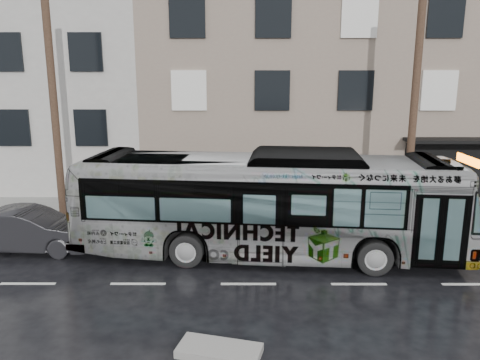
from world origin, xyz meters
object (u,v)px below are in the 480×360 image
object	(u,v)px
utility_pole_rear	(54,108)
dark_sedan	(30,230)
sign_post	(434,190)
bus	(267,204)
utility_pole_front	(414,108)

from	to	relation	value
utility_pole_rear	dark_sedan	bearing A→B (deg)	-89.10
sign_post	bus	world-z (taller)	bus
dark_sedan	utility_pole_rear	bearing A→B (deg)	3.93
sign_post	dark_sedan	bearing A→B (deg)	-168.12
utility_pole_front	sign_post	size ratio (longest dim) A/B	3.75
bus	utility_pole_rear	bearing A→B (deg)	72.30
utility_pole_rear	bus	world-z (taller)	utility_pole_rear
utility_pole_rear	sign_post	distance (m)	15.46
dark_sedan	bus	bearing A→B (deg)	-89.48
sign_post	bus	xyz separation A→B (m)	(-6.97, -3.52, 0.41)
utility_pole_front	sign_post	xyz separation A→B (m)	(1.10, 0.00, -3.30)
utility_pole_rear	sign_post	xyz separation A→B (m)	(15.10, 0.00, -3.30)
sign_post	bus	bearing A→B (deg)	-153.20
utility_pole_rear	dark_sedan	xyz separation A→B (m)	(0.05, -3.17, -3.91)
bus	dark_sedan	size ratio (longest dim) A/B	2.80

